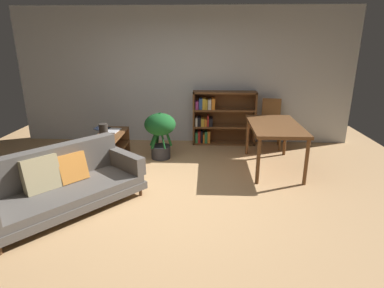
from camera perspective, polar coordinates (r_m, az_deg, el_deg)
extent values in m
plane|color=tan|center=(4.35, -3.82, -9.85)|extent=(8.16, 8.16, 0.00)
cube|color=silver|center=(6.58, -1.45, 12.05)|extent=(6.80, 0.10, 2.70)
cylinder|color=#56351E|center=(4.47, -9.28, -8.55)|extent=(0.04, 0.04, 0.10)
cylinder|color=#56351E|center=(5.02, -14.41, -5.81)|extent=(0.04, 0.04, 0.10)
cube|color=#56514C|center=(4.32, -21.81, -9.17)|extent=(1.90, 2.01, 0.10)
cube|color=#56514C|center=(4.28, -21.96, -7.97)|extent=(1.83, 1.93, 0.10)
cube|color=#56514C|center=(4.47, -24.22, -3.34)|extent=(1.34, 1.51, 0.45)
cube|color=#56514C|center=(4.60, -12.20, -2.85)|extent=(0.71, 0.64, 0.25)
cube|color=tan|center=(4.27, -25.66, -4.96)|extent=(0.46, 0.48, 0.45)
cube|color=orange|center=(4.41, -20.98, -4.02)|extent=(0.43, 0.44, 0.40)
cube|color=brown|center=(6.18, -13.15, 0.81)|extent=(0.42, 0.04, 0.51)
cube|color=brown|center=(5.22, -16.21, -2.65)|extent=(0.42, 0.04, 0.51)
cube|color=brown|center=(5.70, -14.53, -1.04)|extent=(0.42, 1.07, 0.04)
cube|color=brown|center=(5.63, -14.74, 1.48)|extent=(0.42, 1.11, 0.04)
cube|color=brown|center=(5.77, -14.37, -2.98)|extent=(0.42, 1.07, 0.04)
cube|color=silver|center=(5.82, -14.10, 2.37)|extent=(0.24, 0.35, 0.02)
cube|color=black|center=(5.89, -15.93, 2.74)|extent=(0.23, 0.34, 0.06)
cylinder|color=#2D2823|center=(5.39, -15.69, 2.26)|extent=(0.14, 0.14, 0.25)
cylinder|color=slate|center=(5.38, -15.73, 2.76)|extent=(0.08, 0.08, 0.01)
cylinder|color=#333338|center=(5.78, -5.64, -1.42)|extent=(0.35, 0.35, 0.23)
cylinder|color=#195623|center=(5.66, -4.80, 2.62)|extent=(0.23, 0.07, 0.62)
cylinder|color=#195623|center=(5.74, -5.48, 2.11)|extent=(0.07, 0.17, 0.48)
cylinder|color=#195623|center=(5.76, -6.11, 2.80)|extent=(0.15, 0.23, 0.62)
cylinder|color=#195623|center=(5.70, -6.62, 1.93)|extent=(0.23, 0.07, 0.49)
cylinder|color=#195623|center=(5.62, -6.55, 1.32)|extent=(0.19, 0.22, 0.43)
cylinder|color=#195623|center=(5.61, -5.33, 1.05)|extent=(0.13, 0.20, 0.37)
ellipsoid|color=#195623|center=(5.63, -5.80, 3.57)|extent=(0.56, 0.56, 0.39)
cylinder|color=brown|center=(5.97, 9.98, 1.38)|extent=(0.06, 0.06, 0.70)
cylinder|color=brown|center=(4.75, 11.88, -3.13)|extent=(0.06, 0.06, 0.70)
cylinder|color=brown|center=(6.10, 16.51, 1.26)|extent=(0.06, 0.06, 0.70)
cylinder|color=brown|center=(4.91, 19.97, -3.14)|extent=(0.06, 0.06, 0.70)
cube|color=brown|center=(5.31, 14.80, 3.19)|extent=(0.80, 1.41, 0.05)
cylinder|color=brown|center=(6.36, 15.62, 0.78)|extent=(0.04, 0.04, 0.44)
cylinder|color=brown|center=(6.34, 12.26, 0.97)|extent=(0.04, 0.04, 0.44)
cylinder|color=brown|center=(6.71, 15.39, 1.68)|extent=(0.04, 0.04, 0.44)
cylinder|color=brown|center=(6.69, 12.21, 1.87)|extent=(0.04, 0.04, 0.44)
cube|color=brown|center=(6.46, 14.03, 3.37)|extent=(0.46, 0.45, 0.04)
cube|color=brown|center=(6.58, 14.12, 5.94)|extent=(0.37, 0.09, 0.48)
cube|color=brown|center=(6.49, 0.33, 4.76)|extent=(0.04, 0.30, 1.09)
cube|color=brown|center=(6.56, 11.22, 4.56)|extent=(0.04, 0.30, 1.09)
cube|color=brown|center=(6.40, 5.96, 9.27)|extent=(1.27, 0.30, 0.04)
cube|color=brown|center=(6.64, 5.67, 0.25)|extent=(1.27, 0.30, 0.04)
cube|color=brown|center=(6.62, 5.75, 4.94)|extent=(1.24, 0.04, 1.09)
cube|color=brown|center=(6.54, 5.76, 3.20)|extent=(1.24, 0.29, 0.04)
cube|color=brown|center=(6.46, 5.86, 6.19)|extent=(1.24, 0.29, 0.04)
cube|color=#337F47|center=(6.58, 0.86, 1.31)|extent=(0.05, 0.24, 0.21)
cube|color=red|center=(6.57, 1.31, 1.40)|extent=(0.05, 0.23, 0.23)
cube|color=black|center=(6.56, 1.76, 1.38)|extent=(0.04, 0.20, 0.24)
cube|color=orange|center=(6.57, 2.15, 1.11)|extent=(0.03, 0.20, 0.17)
cube|color=#337F47|center=(6.57, 2.56, 1.37)|extent=(0.05, 0.24, 0.23)
cube|color=orange|center=(6.57, 3.06, 1.36)|extent=(0.05, 0.20, 0.24)
cube|color=silver|center=(6.49, 0.84, 4.13)|extent=(0.04, 0.24, 0.17)
cube|color=black|center=(6.49, 1.33, 4.14)|extent=(0.07, 0.24, 0.18)
cube|color=gold|center=(6.49, 1.93, 4.03)|extent=(0.06, 0.23, 0.15)
cube|color=orange|center=(6.49, 2.48, 4.00)|extent=(0.05, 0.22, 0.15)
cube|color=red|center=(6.49, 2.90, 4.30)|extent=(0.03, 0.25, 0.22)
cube|color=black|center=(6.49, 3.41, 4.05)|extent=(0.07, 0.25, 0.16)
cube|color=#993884|center=(6.41, 0.94, 7.09)|extent=(0.06, 0.21, 0.16)
cube|color=#2D5199|center=(6.40, 1.59, 7.32)|extent=(0.06, 0.19, 0.22)
cube|color=gold|center=(6.41, 2.21, 7.33)|extent=(0.07, 0.22, 0.22)
cube|color=gold|center=(6.41, 2.68, 7.22)|extent=(0.03, 0.22, 0.20)
cube|color=silver|center=(6.41, 3.20, 7.22)|extent=(0.06, 0.22, 0.20)
cube|color=orange|center=(6.41, 3.86, 7.31)|extent=(0.07, 0.22, 0.22)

